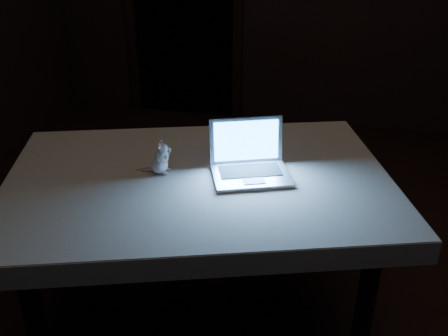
# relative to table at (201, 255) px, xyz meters

# --- Properties ---
(floor) EXTENTS (5.00, 5.00, 0.00)m
(floor) POSITION_rel_table_xyz_m (0.26, 0.10, -0.39)
(floor) COLOR black
(floor) RESTS_ON ground
(table) EXTENTS (1.68, 1.34, 0.78)m
(table) POSITION_rel_table_xyz_m (0.00, 0.00, 0.00)
(table) COLOR black
(table) RESTS_ON floor
(tablecloth) EXTENTS (1.77, 1.40, 0.09)m
(tablecloth) POSITION_rel_table_xyz_m (-0.01, 0.04, 0.35)
(tablecloth) COLOR beige
(tablecloth) RESTS_ON table
(laptop) EXTENTS (0.38, 0.36, 0.21)m
(laptop) POSITION_rel_table_xyz_m (0.21, 0.04, 0.50)
(laptop) COLOR silver
(laptop) RESTS_ON tablecloth
(plush_mouse) EXTENTS (0.10, 0.10, 0.14)m
(plush_mouse) POSITION_rel_table_xyz_m (-0.16, -0.00, 0.47)
(plush_mouse) COLOR white
(plush_mouse) RESTS_ON tablecloth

